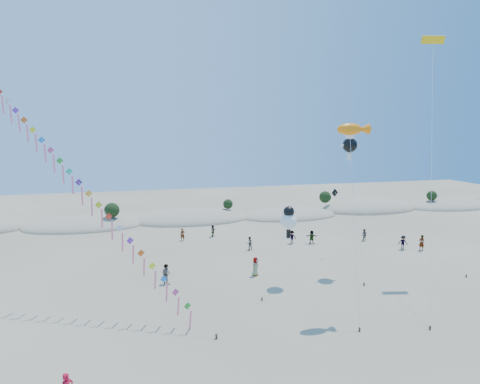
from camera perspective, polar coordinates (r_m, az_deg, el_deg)
name	(u,v)px	position (r m, az deg, el deg)	size (l,w,h in m)	color
dune_ridge	(198,219)	(64.77, -5.95, -3.80)	(145.30, 11.49, 5.57)	gray
kite_train	(71,174)	(34.57, -22.93, 2.32)	(19.02, 16.67, 20.43)	#3F2D1E
fish_kite	(353,130)	(32.35, 15.80, 8.52)	(2.73, 4.94, 14.65)	#3F2D1E
cartoon_kite_low	(289,219)	(37.00, 6.93, -3.89)	(4.35, 4.15, 7.26)	#3F2D1E
cartoon_kite_high	(350,144)	(41.70, 15.36, 6.65)	(2.00, 5.96, 14.00)	#3F2D1E
parafoil_kite	(433,45)	(45.30, 25.74, 18.34)	(9.70, 12.79, 23.24)	#3F2D1E
dark_kite	(368,214)	(45.87, 17.76, -3.00)	(9.38, 10.59, 7.59)	#3F2D1E
beachgoers	(288,244)	(47.98, 6.89, -7.35)	(31.04, 16.84, 1.88)	slate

